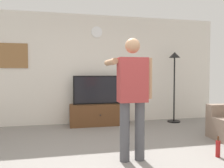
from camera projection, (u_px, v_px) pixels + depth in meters
ground_plane at (132, 168)px, 3.01m from camera, size 8.40×8.40×0.00m
back_wall at (97, 69)px, 5.83m from camera, size 6.40×0.10×2.70m
tv_stand at (99, 115)px, 5.53m from camera, size 1.38×0.47×0.50m
television at (98, 90)px, 5.55m from camera, size 1.21×0.07×0.69m
wall_clock at (97, 32)px, 5.72m from camera, size 0.27×0.03×0.27m
framed_picture at (10, 56)px, 5.31m from camera, size 0.77×0.04×0.57m
floor_lamp at (174, 72)px, 5.84m from camera, size 0.32×0.32×1.78m
person_standing_nearer_lamp at (132, 92)px, 3.25m from camera, size 0.58×0.78×1.73m
beverage_bottle at (218, 148)px, 3.41m from camera, size 0.07×0.07×0.31m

